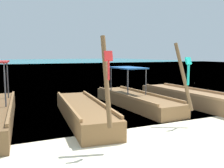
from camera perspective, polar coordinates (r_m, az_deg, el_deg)
name	(u,v)px	position (r m, az deg, el deg)	size (l,w,h in m)	color
ground	(172,144)	(7.01, 13.31, -13.11)	(120.00, 120.00, 0.00)	beige
sea_water	(13,64)	(67.05, -21.44, 4.26)	(120.00, 120.00, 0.00)	#147A89
longtail_boat_red_ribbon	(83,111)	(9.18, -6.51, -6.17)	(1.83, 5.96, 2.83)	brown
longtail_boat_turquoise_ribbon	(135,100)	(11.44, 5.28, -3.50)	(1.46, 6.35, 2.75)	brown
longtail_boat_orange_ribbon	(196,99)	(12.19, 18.42, -3.26)	(1.50, 7.19, 2.41)	olive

